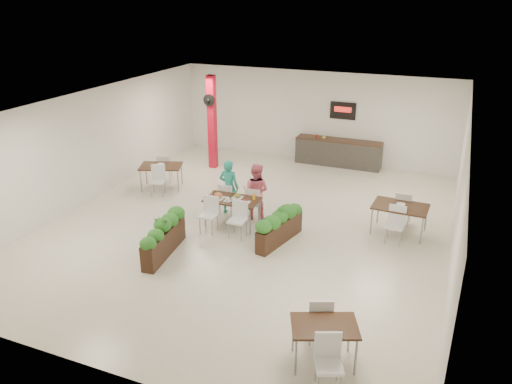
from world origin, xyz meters
TOP-DOWN VIEW (x-y plane):
  - ground at (0.00, 0.00)m, footprint 12.00×12.00m
  - room_shell at (0.00, 0.00)m, footprint 10.10×12.10m
  - red_column at (-3.00, 3.79)m, footprint 0.40×0.41m
  - service_counter at (1.00, 5.65)m, footprint 3.00×0.64m
  - main_table at (-0.42, -0.22)m, footprint 1.41×1.64m
  - diner_man at (-0.81, 0.44)m, footprint 0.58×0.38m
  - diner_woman at (-0.01, 0.44)m, footprint 0.76×0.60m
  - planter_left at (-1.23, -2.26)m, footprint 0.60×1.92m
  - planter_right at (1.07, -0.67)m, footprint 0.71×1.76m
  - side_table_a at (-3.58, 1.37)m, footprint 1.48×1.66m
  - side_table_b at (3.71, 0.98)m, footprint 1.39×1.64m
  - side_table_c at (3.20, -4.44)m, footprint 1.27×1.66m

SIDE VIEW (x-z plane):
  - ground at x=0.00m, z-range 0.00..0.00m
  - planter_right at x=1.07m, z-range 0.02..0.95m
  - service_counter at x=1.00m, z-range -0.61..1.59m
  - planter_left at x=-1.23m, z-range 0.01..1.01m
  - side_table_c at x=3.20m, z-range 0.15..1.08m
  - side_table_a at x=-3.58m, z-range 0.17..1.10m
  - main_table at x=-0.42m, z-range 0.17..1.10m
  - side_table_b at x=3.71m, z-range 0.18..1.10m
  - diner_woman at x=-0.01m, z-range 0.00..1.55m
  - diner_man at x=-0.81m, z-range 0.00..1.56m
  - red_column at x=-3.00m, z-range 0.04..3.24m
  - room_shell at x=0.00m, z-range 0.40..3.62m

